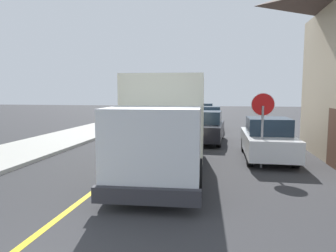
{
  "coord_description": "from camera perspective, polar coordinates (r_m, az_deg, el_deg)",
  "views": [
    {
      "loc": [
        3.38,
        -2.61,
        2.65
      ],
      "look_at": [
        1.37,
        8.71,
        1.4
      ],
      "focal_mm": 32.57,
      "sensor_mm": 36.0,
      "label": 1
    }
  ],
  "objects": [
    {
      "name": "parked_van_across",
      "position": [
        12.89,
        18.08,
        -2.4
      ],
      "size": [
        1.83,
        4.41,
        1.67
      ],
      "color": "silver",
      "rests_on": "ground"
    },
    {
      "name": "parked_car_far",
      "position": [
        29.03,
        6.76,
        2.48
      ],
      "size": [
        1.84,
        4.42,
        1.67
      ],
      "color": "#4C564C",
      "rests_on": "ground"
    },
    {
      "name": "parked_car_mid",
      "position": [
        22.38,
        7.67,
        1.38
      ],
      "size": [
        1.82,
        4.41,
        1.67
      ],
      "color": "silver",
      "rests_on": "ground"
    },
    {
      "name": "box_truck",
      "position": [
        10.25,
        -0.1,
        1.26
      ],
      "size": [
        2.8,
        7.3,
        3.2
      ],
      "color": "#F2EDCC",
      "rests_on": "ground"
    },
    {
      "name": "centre_line_yellow",
      "position": [
        13.32,
        -4.86,
        -5.28
      ],
      "size": [
        0.16,
        56.0,
        0.01
      ],
      "primitive_type": "cube",
      "color": "gold",
      "rests_on": "ground"
    },
    {
      "name": "stop_sign",
      "position": [
        11.22,
        17.29,
        1.86
      ],
      "size": [
        0.8,
        0.1,
        2.65
      ],
      "color": "gray",
      "rests_on": "ground"
    },
    {
      "name": "parked_car_near",
      "position": [
        16.52,
        7.06,
        -0.31
      ],
      "size": [
        1.99,
        4.48,
        1.67
      ],
      "color": "black",
      "rests_on": "ground"
    }
  ]
}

